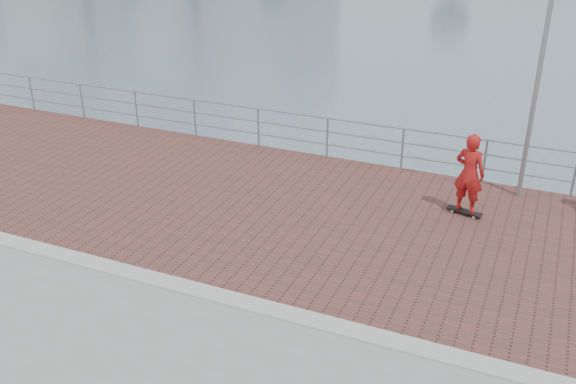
% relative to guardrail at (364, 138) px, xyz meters
% --- Properties ---
extents(brick_lane, '(40.00, 6.80, 0.02)m').
position_rel_guardrail_xyz_m(brick_lane, '(-0.00, -3.40, -0.68)').
color(brick_lane, brown).
rests_on(brick_lane, seawall).
extents(curb, '(40.00, 0.40, 0.06)m').
position_rel_guardrail_xyz_m(curb, '(-0.00, -7.00, -0.66)').
color(curb, '#B7B5AD').
rests_on(curb, seawall).
extents(guardrail, '(39.06, 0.06, 1.13)m').
position_rel_guardrail_xyz_m(guardrail, '(0.00, 0.00, 0.00)').
color(guardrail, '#8C9EA8').
rests_on(guardrail, brick_lane).
extents(street_lamp, '(0.40, 1.17, 5.54)m').
position_rel_guardrail_xyz_m(street_lamp, '(3.99, -0.91, 3.24)').
color(street_lamp, gray).
rests_on(street_lamp, brick_lane).
extents(skateboard, '(0.81, 0.37, 0.09)m').
position_rel_guardrail_xyz_m(skateboard, '(2.98, -2.01, -0.60)').
color(skateboard, black).
rests_on(skateboard, brick_lane).
extents(skateboarder, '(0.74, 0.57, 1.81)m').
position_rel_guardrail_xyz_m(skateboarder, '(2.98, -2.01, 0.32)').
color(skateboarder, red).
rests_on(skateboarder, skateboard).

